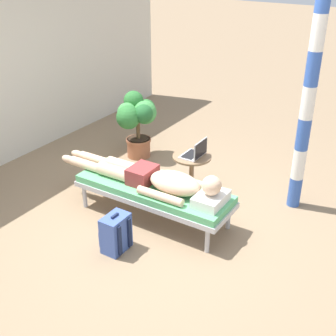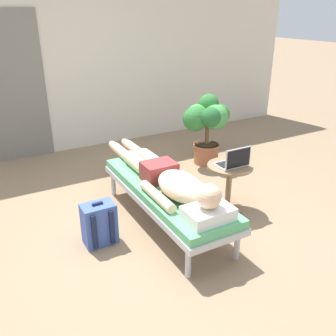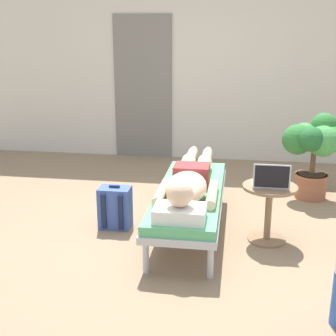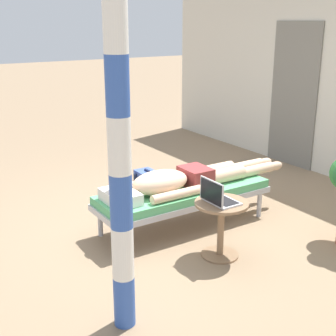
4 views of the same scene
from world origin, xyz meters
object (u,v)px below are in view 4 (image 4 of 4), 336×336
object	(u,v)px
lounge_chair	(184,195)
side_table	(221,220)
laptop	(217,197)
porch_post	(119,146)
backpack	(148,188)
person_reclining	(180,180)

from	to	relation	value
lounge_chair	side_table	xyz separation A→B (m)	(0.72, -0.09, 0.01)
lounge_chair	laptop	xyz separation A→B (m)	(0.72, -0.14, 0.24)
side_table	porch_post	bearing A→B (deg)	-70.91
laptop	backpack	xyz separation A→B (m)	(-1.43, 0.14, -0.39)
person_reclining	backpack	xyz separation A→B (m)	(-0.71, 0.04, -0.32)
lounge_chair	side_table	size ratio (longest dim) A/B	3.55
lounge_chair	laptop	world-z (taller)	laptop
person_reclining	backpack	distance (m)	0.78
side_table	porch_post	xyz separation A→B (m)	(0.41, -1.19, 0.95)
side_table	porch_post	distance (m)	1.58
person_reclining	side_table	bearing A→B (deg)	-3.82
side_table	laptop	distance (m)	0.23
side_table	laptop	world-z (taller)	laptop
person_reclining	side_table	distance (m)	0.73
side_table	lounge_chair	bearing A→B (deg)	172.66
lounge_chair	backpack	bearing A→B (deg)	-179.46
laptop	person_reclining	bearing A→B (deg)	172.12
laptop	backpack	world-z (taller)	laptop
side_table	person_reclining	bearing A→B (deg)	176.18
person_reclining	porch_post	distance (m)	1.85
porch_post	person_reclining	bearing A→B (deg)	132.27
lounge_chair	backpack	xyz separation A→B (m)	(-0.71, -0.01, -0.15)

